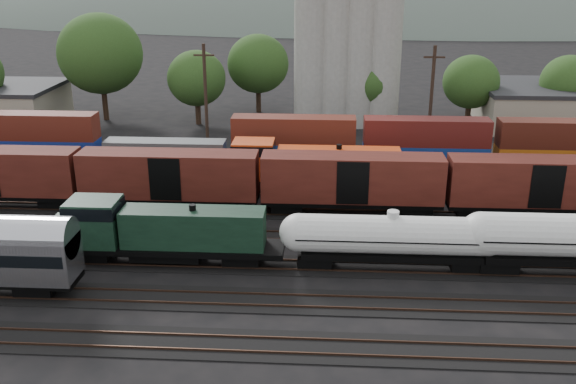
# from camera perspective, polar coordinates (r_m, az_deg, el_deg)

# --- Properties ---
(ground) EXTENTS (600.00, 600.00, 0.00)m
(ground) POSITION_cam_1_polar(r_m,az_deg,el_deg) (49.93, 2.09, -4.07)
(ground) COLOR black
(tracks) EXTENTS (180.00, 33.20, 0.20)m
(tracks) POSITION_cam_1_polar(r_m,az_deg,el_deg) (49.92, 2.09, -4.02)
(tracks) COLOR black
(tracks) RESTS_ON ground
(green_locomotive) EXTENTS (16.60, 2.93, 4.39)m
(green_locomotive) POSITION_cam_1_polar(r_m,az_deg,el_deg) (45.91, -11.93, -3.34)
(green_locomotive) COLOR black
(green_locomotive) RESTS_ON ground
(tank_car_a) EXTENTS (15.49, 2.77, 4.06)m
(tank_car_a) POSITION_cam_1_polar(r_m,az_deg,el_deg) (44.62, 9.21, -3.97)
(tank_car_a) COLOR white
(tank_car_a) RESTS_ON ground
(orange_locomotive) EXTENTS (18.41, 3.07, 4.60)m
(orange_locomotive) POSITION_cam_1_polar(r_m,az_deg,el_deg) (58.37, 1.44, 2.33)
(orange_locomotive) COLOR black
(orange_locomotive) RESTS_ON ground
(boxcar_string) EXTENTS (169.00, 2.90, 4.20)m
(boxcar_string) POSITION_cam_1_polar(r_m,az_deg,el_deg) (56.30, 21.57, 0.73)
(boxcar_string) COLOR black
(boxcar_string) RESTS_ON ground
(container_wall) EXTENTS (160.64, 2.60, 5.80)m
(container_wall) POSITION_cam_1_polar(r_m,az_deg,el_deg) (63.10, 5.56, 3.82)
(container_wall) COLOR black
(container_wall) RESTS_ON ground
(grain_silo) EXTENTS (13.40, 5.00, 29.00)m
(grain_silo) POSITION_cam_1_polar(r_m,az_deg,el_deg) (82.10, 5.20, 13.61)
(grain_silo) COLOR #9A978D
(grain_silo) RESTS_ON ground
(industrial_sheds) EXTENTS (119.38, 17.26, 5.10)m
(industrial_sheds) POSITION_cam_1_polar(r_m,az_deg,el_deg) (82.96, 7.35, 7.50)
(industrial_sheds) COLOR #9E937F
(industrial_sheds) RESTS_ON ground
(tree_band) EXTENTS (167.34, 22.69, 14.51)m
(tree_band) POSITION_cam_1_polar(r_m,az_deg,el_deg) (85.31, -8.26, 11.09)
(tree_band) COLOR black
(tree_band) RESTS_ON ground
(utility_poles) EXTENTS (122.20, 0.36, 12.00)m
(utility_poles) POSITION_cam_1_polar(r_m,az_deg,el_deg) (69.04, 2.62, 8.20)
(utility_poles) COLOR black
(utility_poles) RESTS_ON ground
(distant_hills) EXTENTS (860.00, 286.00, 130.00)m
(distant_hills) POSITION_cam_1_polar(r_m,az_deg,el_deg) (309.14, 7.83, 12.32)
(distant_hills) COLOR #59665B
(distant_hills) RESTS_ON ground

